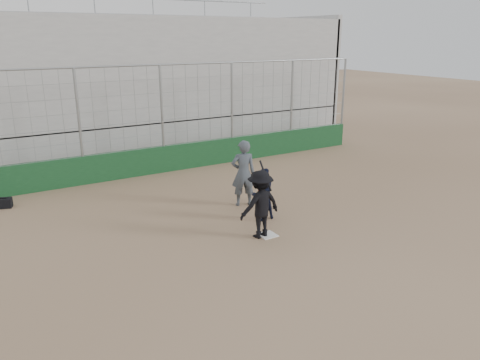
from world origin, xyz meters
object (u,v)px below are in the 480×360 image
umpire (243,176)px  batter_at_plate (260,204)px  catcher_crouched (263,203)px  equipment_bag (0,203)px

umpire → batter_at_plate: bearing=86.7°
catcher_crouched → equipment_bag: (-6.31, 4.91, -0.37)m
batter_at_plate → umpire: batter_at_plate is taller
equipment_bag → catcher_crouched: bearing=-37.9°
catcher_crouched → batter_at_plate: bearing=-127.3°
catcher_crouched → equipment_bag: bearing=142.1°
batter_at_plate → umpire: bearing=68.9°
umpire → equipment_bag: bearing=-11.2°
batter_at_plate → equipment_bag: bearing=133.9°
batter_at_plate → umpire: size_ratio=1.05×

